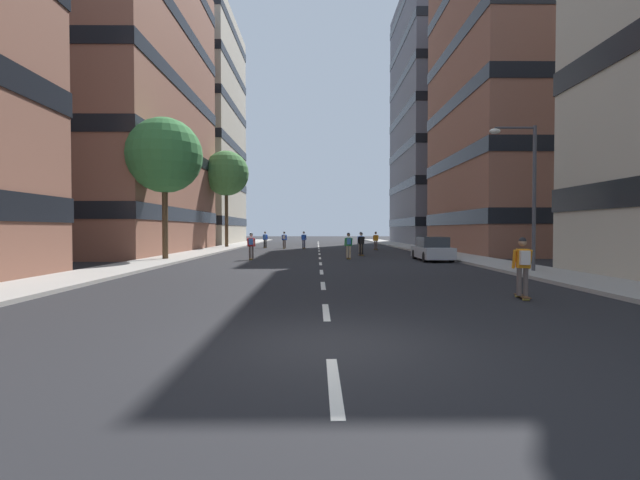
{
  "coord_description": "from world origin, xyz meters",
  "views": [
    {
      "loc": [
        -0.23,
        -7.68,
        2.01
      ],
      "look_at": [
        0.0,
        22.32,
        1.27
      ],
      "focal_mm": 24.89,
      "sensor_mm": 36.0,
      "label": 1
    }
  ],
  "objects_px": {
    "skater_2": "(361,241)",
    "skater_4": "(251,244)",
    "skater_3": "(304,239)",
    "street_tree_near": "(164,156)",
    "street_tree_mid": "(226,174)",
    "parked_car_near": "(432,250)",
    "skater_0": "(284,239)",
    "skater_5": "(361,243)",
    "skater_1": "(523,264)",
    "skater_6": "(376,240)",
    "skater_8": "(349,244)",
    "streetlamp_right": "(526,182)",
    "skater_7": "(265,238)"
  },
  "relations": [
    {
      "from": "skater_2",
      "to": "skater_4",
      "type": "height_order",
      "value": "same"
    },
    {
      "from": "skater_4",
      "to": "skater_3",
      "type": "bearing_deg",
      "value": 80.26
    },
    {
      "from": "street_tree_near",
      "to": "street_tree_mid",
      "type": "distance_m",
      "value": 19.21
    },
    {
      "from": "parked_car_near",
      "to": "street_tree_near",
      "type": "distance_m",
      "value": 18.0
    },
    {
      "from": "skater_0",
      "to": "skater_5",
      "type": "xyz_separation_m",
      "value": [
        6.74,
        -12.53,
        -0.03
      ]
    },
    {
      "from": "parked_car_near",
      "to": "skater_3",
      "type": "xyz_separation_m",
      "value": [
        -8.72,
        18.0,
        0.29
      ]
    },
    {
      "from": "skater_0",
      "to": "skater_5",
      "type": "distance_m",
      "value": 14.23
    },
    {
      "from": "skater_1",
      "to": "skater_6",
      "type": "distance_m",
      "value": 30.32
    },
    {
      "from": "skater_5",
      "to": "skater_8",
      "type": "bearing_deg",
      "value": -108.25
    },
    {
      "from": "parked_car_near",
      "to": "skater_3",
      "type": "bearing_deg",
      "value": 115.84
    },
    {
      "from": "streetlamp_right",
      "to": "skater_0",
      "type": "bearing_deg",
      "value": 116.08
    },
    {
      "from": "street_tree_near",
      "to": "skater_2",
      "type": "distance_m",
      "value": 16.59
    },
    {
      "from": "skater_1",
      "to": "skater_2",
      "type": "distance_m",
      "value": 23.87
    },
    {
      "from": "streetlamp_right",
      "to": "skater_1",
      "type": "bearing_deg",
      "value": -115.82
    },
    {
      "from": "streetlamp_right",
      "to": "skater_3",
      "type": "xyz_separation_m",
      "value": [
        -10.74,
        26.32,
        -3.15
      ]
    },
    {
      "from": "skater_2",
      "to": "skater_5",
      "type": "relative_size",
      "value": 1.0
    },
    {
      "from": "parked_car_near",
      "to": "skater_8",
      "type": "bearing_deg",
      "value": 163.87
    },
    {
      "from": "street_tree_near",
      "to": "skater_8",
      "type": "distance_m",
      "value": 13.13
    },
    {
      "from": "skater_7",
      "to": "skater_3",
      "type": "bearing_deg",
      "value": -15.71
    },
    {
      "from": "skater_2",
      "to": "skater_3",
      "type": "height_order",
      "value": "same"
    },
    {
      "from": "skater_1",
      "to": "skater_6",
      "type": "height_order",
      "value": "same"
    },
    {
      "from": "street_tree_mid",
      "to": "skater_3",
      "type": "xyz_separation_m",
      "value": [
        8.28,
        -1.18,
        -6.94
      ]
    },
    {
      "from": "skater_4",
      "to": "skater_8",
      "type": "bearing_deg",
      "value": 6.07
    },
    {
      "from": "streetlamp_right",
      "to": "skater_4",
      "type": "height_order",
      "value": "streetlamp_right"
    },
    {
      "from": "skater_8",
      "to": "skater_0",
      "type": "bearing_deg",
      "value": 108.72
    },
    {
      "from": "parked_car_near",
      "to": "streetlamp_right",
      "type": "bearing_deg",
      "value": -76.29
    },
    {
      "from": "street_tree_mid",
      "to": "skater_1",
      "type": "distance_m",
      "value": 38.63
    },
    {
      "from": "skater_6",
      "to": "skater_1",
      "type": "bearing_deg",
      "value": -89.67
    },
    {
      "from": "streetlamp_right",
      "to": "skater_4",
      "type": "relative_size",
      "value": 3.65
    },
    {
      "from": "parked_car_near",
      "to": "skater_7",
      "type": "bearing_deg",
      "value": 123.91
    },
    {
      "from": "skater_2",
      "to": "parked_car_near",
      "type": "bearing_deg",
      "value": -65.61
    },
    {
      "from": "street_tree_near",
      "to": "skater_6",
      "type": "height_order",
      "value": "street_tree_near"
    },
    {
      "from": "street_tree_near",
      "to": "street_tree_mid",
      "type": "bearing_deg",
      "value": 90.0
    },
    {
      "from": "street_tree_near",
      "to": "skater_8",
      "type": "height_order",
      "value": "street_tree_near"
    },
    {
      "from": "parked_car_near",
      "to": "skater_3",
      "type": "relative_size",
      "value": 2.47
    },
    {
      "from": "street_tree_mid",
      "to": "skater_1",
      "type": "xyz_separation_m",
      "value": [
        15.54,
        -34.68,
        -6.91
      ]
    },
    {
      "from": "streetlamp_right",
      "to": "skater_7",
      "type": "relative_size",
      "value": 3.65
    },
    {
      "from": "street_tree_near",
      "to": "skater_8",
      "type": "relative_size",
      "value": 5.0
    },
    {
      "from": "street_tree_near",
      "to": "parked_car_near",
      "type": "bearing_deg",
      "value": -0.02
    },
    {
      "from": "parked_car_near",
      "to": "skater_5",
      "type": "xyz_separation_m",
      "value": [
        -4.0,
        5.24,
        0.29
      ]
    },
    {
      "from": "skater_0",
      "to": "skater_1",
      "type": "relative_size",
      "value": 1.0
    },
    {
      "from": "street_tree_near",
      "to": "street_tree_mid",
      "type": "relative_size",
      "value": 0.87
    },
    {
      "from": "street_tree_near",
      "to": "skater_4",
      "type": "xyz_separation_m",
      "value": [
        5.33,
        0.82,
        -5.63
      ]
    },
    {
      "from": "street_tree_mid",
      "to": "skater_7",
      "type": "relative_size",
      "value": 5.73
    },
    {
      "from": "skater_8",
      "to": "skater_6",
      "type": "bearing_deg",
      "value": 74.84
    },
    {
      "from": "skater_4",
      "to": "skater_6",
      "type": "bearing_deg",
      "value": 54.33
    },
    {
      "from": "skater_4",
      "to": "street_tree_mid",
      "type": "bearing_deg",
      "value": 106.19
    },
    {
      "from": "parked_car_near",
      "to": "streetlamp_right",
      "type": "height_order",
      "value": "streetlamp_right"
    },
    {
      "from": "parked_car_near",
      "to": "skater_5",
      "type": "bearing_deg",
      "value": 127.34
    },
    {
      "from": "skater_2",
      "to": "street_tree_mid",
      "type": "bearing_deg",
      "value": 140.49
    }
  ]
}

